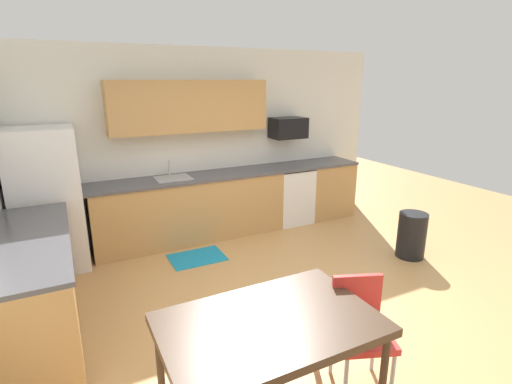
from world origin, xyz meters
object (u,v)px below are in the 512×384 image
Objects in this scene: dining_table at (270,329)px; microwave at (288,128)px; chair_near_table at (360,324)px; trash_bin at (412,235)px; oven_range at (290,194)px; refrigerator at (47,200)px.

microwave is at bearing 57.08° from dining_table.
trash_bin is at bearing 33.33° from chair_near_table.
microwave is 2.43m from trash_bin.
oven_range is 1.07× the size of chair_near_table.
trash_bin is at bearing 25.58° from dining_table.
dining_table is at bearing 178.77° from chair_near_table.
refrigerator is at bearing 156.70° from trash_bin.
microwave reaches higher than chair_near_table.
chair_near_table is (2.05, -3.19, -0.36)m from refrigerator.
dining_table is 2.33× the size of trash_bin.
refrigerator is 3.81m from chair_near_table.
oven_range is 1.69× the size of microwave.
trash_bin is at bearing -70.23° from microwave.
dining_table is 3.22m from trash_bin.
refrigerator is 3.43m from dining_table.
dining_table is 0.78m from chair_near_table.
refrigerator is 2.03× the size of chair_near_table.
microwave is at bearing 109.77° from trash_bin.
refrigerator is 1.90× the size of oven_range.
refrigerator is 1.24× the size of dining_table.
chair_near_table is at bearing -1.23° from dining_table.
oven_range is at bearing 110.73° from trash_bin.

